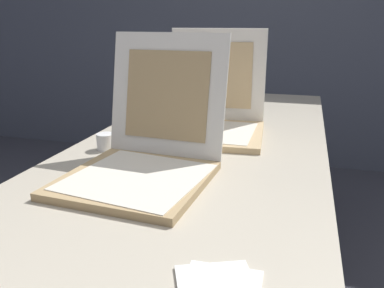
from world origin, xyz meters
TOP-DOWN VIEW (x-y plane):
  - wall_back at (0.00, 2.69)m, footprint 10.00×0.10m
  - table at (0.00, 0.62)m, footprint 0.87×2.26m
  - pizza_box_front at (-0.08, 0.30)m, footprint 0.41×0.48m
  - pizza_box_middle at (0.01, 0.79)m, footprint 0.41×0.41m
  - cup_white_mid at (-0.30, 0.62)m, footprint 0.06×0.06m
  - cup_white_far at (-0.23, 0.99)m, footprint 0.06×0.06m
  - cup_white_near_center at (-0.30, 0.49)m, footprint 0.06×0.06m
  - napkin_pile at (0.23, -0.13)m, footprint 0.17×0.17m

SIDE VIEW (x-z plane):
  - table at x=0.00m, z-range 0.33..1.09m
  - napkin_pile at x=0.23m, z-range 0.76..0.76m
  - cup_white_mid at x=-0.30m, z-range 0.76..0.82m
  - cup_white_far at x=-0.23m, z-range 0.76..0.82m
  - cup_white_near_center at x=-0.30m, z-range 0.76..0.82m
  - pizza_box_front at x=-0.08m, z-range 0.62..1.01m
  - pizza_box_middle at x=0.01m, z-range 0.62..1.02m
  - wall_back at x=0.00m, z-range 0.00..2.60m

